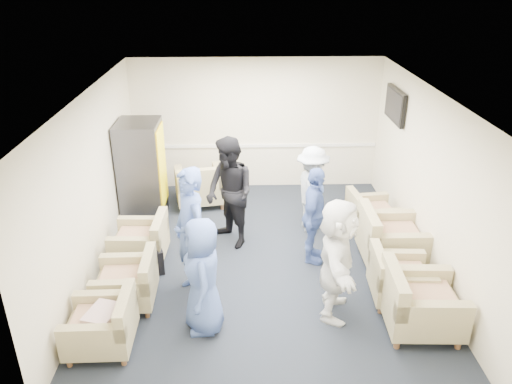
{
  "coord_description": "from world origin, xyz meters",
  "views": [
    {
      "loc": [
        -0.29,
        -6.8,
        4.33
      ],
      "look_at": [
        -0.08,
        0.2,
        1.12
      ],
      "focal_mm": 35.0,
      "sensor_mm": 36.0,
      "label": 1
    }
  ],
  "objects_px": {
    "person_front_right": "(337,259)",
    "armchair_right_midfar": "(388,240)",
    "armchair_left_mid": "(130,284)",
    "armchair_right_far": "(370,215)",
    "armchair_corner": "(201,187)",
    "armchair_left_near": "(105,326)",
    "person_back_right": "(312,190)",
    "person_mid_right": "(314,216)",
    "armchair_right_near": "(417,304)",
    "person_front_left": "(203,276)",
    "person_mid_left": "(190,233)",
    "armchair_right_midnear": "(397,280)",
    "armchair_left_far": "(143,243)",
    "vending_machine": "(142,172)",
    "person_back_left": "(230,193)"
  },
  "relations": [
    {
      "from": "person_front_right",
      "to": "armchair_right_midfar",
      "type": "bearing_deg",
      "value": -27.84
    },
    {
      "from": "armchair_left_mid",
      "to": "armchair_right_far",
      "type": "distance_m",
      "value": 4.27
    },
    {
      "from": "armchair_corner",
      "to": "armchair_left_near",
      "type": "bearing_deg",
      "value": 66.63
    },
    {
      "from": "armchair_right_far",
      "to": "person_back_right",
      "type": "relative_size",
      "value": 0.56
    },
    {
      "from": "armchair_right_midfar",
      "to": "armchair_right_far",
      "type": "distance_m",
      "value": 0.99
    },
    {
      "from": "armchair_left_near",
      "to": "person_mid_right",
      "type": "relative_size",
      "value": 0.5
    },
    {
      "from": "armchair_right_near",
      "to": "person_mid_right",
      "type": "xyz_separation_m",
      "value": [
        -1.11,
        1.68,
        0.42
      ]
    },
    {
      "from": "person_mid_right",
      "to": "person_front_right",
      "type": "distance_m",
      "value": 1.34
    },
    {
      "from": "armchair_right_midfar",
      "to": "person_front_left",
      "type": "xyz_separation_m",
      "value": [
        -2.79,
        -1.51,
        0.41
      ]
    },
    {
      "from": "armchair_right_near",
      "to": "armchair_corner",
      "type": "distance_m",
      "value": 4.84
    },
    {
      "from": "armchair_left_near",
      "to": "person_mid_left",
      "type": "xyz_separation_m",
      "value": [
        0.97,
        1.14,
        0.64
      ]
    },
    {
      "from": "armchair_left_mid",
      "to": "armchair_corner",
      "type": "bearing_deg",
      "value": 165.25
    },
    {
      "from": "armchair_right_midnear",
      "to": "person_mid_left",
      "type": "bearing_deg",
      "value": 87.6
    },
    {
      "from": "person_front_right",
      "to": "person_back_right",
      "type": "bearing_deg",
      "value": 12.68
    },
    {
      "from": "armchair_corner",
      "to": "armchair_left_far",
      "type": "bearing_deg",
      "value": 58.4
    },
    {
      "from": "armchair_right_near",
      "to": "person_front_left",
      "type": "bearing_deg",
      "value": 90.41
    },
    {
      "from": "armchair_right_midfar",
      "to": "person_back_right",
      "type": "relative_size",
      "value": 0.61
    },
    {
      "from": "armchair_right_midnear",
      "to": "person_mid_left",
      "type": "relative_size",
      "value": 0.44
    },
    {
      "from": "person_front_left",
      "to": "person_mid_left",
      "type": "bearing_deg",
      "value": -172.27
    },
    {
      "from": "person_back_right",
      "to": "person_mid_right",
      "type": "xyz_separation_m",
      "value": [
        -0.1,
        -1.01,
        0.01
      ]
    },
    {
      "from": "person_front_left",
      "to": "person_mid_left",
      "type": "distance_m",
      "value": 0.85
    },
    {
      "from": "person_mid_right",
      "to": "armchair_left_far",
      "type": "bearing_deg",
      "value": 106.31
    },
    {
      "from": "armchair_right_near",
      "to": "armchair_right_midnear",
      "type": "distance_m",
      "value": 0.63
    },
    {
      "from": "armchair_right_midnear",
      "to": "person_back_right",
      "type": "height_order",
      "value": "person_back_right"
    },
    {
      "from": "armchair_left_near",
      "to": "person_front_left",
      "type": "distance_m",
      "value": 1.32
    },
    {
      "from": "person_back_right",
      "to": "armchair_right_near",
      "type": "bearing_deg",
      "value": -168.6
    },
    {
      "from": "armchair_left_mid",
      "to": "person_back_right",
      "type": "relative_size",
      "value": 0.52
    },
    {
      "from": "person_front_left",
      "to": "armchair_left_far",
      "type": "bearing_deg",
      "value": -154.25
    },
    {
      "from": "person_front_left",
      "to": "person_back_right",
      "type": "height_order",
      "value": "person_front_left"
    },
    {
      "from": "armchair_left_near",
      "to": "armchair_right_near",
      "type": "bearing_deg",
      "value": 92.69
    },
    {
      "from": "armchair_right_midnear",
      "to": "person_back_right",
      "type": "bearing_deg",
      "value": 27.48
    },
    {
      "from": "armchair_right_midfar",
      "to": "person_front_left",
      "type": "relative_size",
      "value": 0.61
    },
    {
      "from": "armchair_right_far",
      "to": "person_back_right",
      "type": "distance_m",
      "value": 1.13
    },
    {
      "from": "armchair_left_mid",
      "to": "armchair_right_midfar",
      "type": "height_order",
      "value": "armchair_right_midfar"
    },
    {
      "from": "armchair_right_midfar",
      "to": "person_mid_right",
      "type": "bearing_deg",
      "value": 86.43
    },
    {
      "from": "armchair_right_midnear",
      "to": "vending_machine",
      "type": "relative_size",
      "value": 0.45
    },
    {
      "from": "armchair_right_midfar",
      "to": "person_back_right",
      "type": "distance_m",
      "value": 1.58
    },
    {
      "from": "person_back_right",
      "to": "person_front_right",
      "type": "height_order",
      "value": "person_front_right"
    },
    {
      "from": "armchair_left_far",
      "to": "armchair_corner",
      "type": "bearing_deg",
      "value": 161.47
    },
    {
      "from": "armchair_corner",
      "to": "person_mid_left",
      "type": "bearing_deg",
      "value": 80.87
    },
    {
      "from": "armchair_left_near",
      "to": "armchair_left_far",
      "type": "xyz_separation_m",
      "value": [
        0.12,
        1.98,
        0.01
      ]
    },
    {
      "from": "armchair_left_mid",
      "to": "armchair_right_midfar",
      "type": "bearing_deg",
      "value": 102.89
    },
    {
      "from": "person_back_left",
      "to": "armchair_corner",
      "type": "bearing_deg",
      "value": 166.09
    },
    {
      "from": "armchair_right_midfar",
      "to": "person_front_right",
      "type": "height_order",
      "value": "person_front_right"
    },
    {
      "from": "armchair_right_midfar",
      "to": "person_mid_left",
      "type": "relative_size",
      "value": 0.5
    },
    {
      "from": "person_back_left",
      "to": "armchair_right_midnear",
      "type": "bearing_deg",
      "value": 19.56
    },
    {
      "from": "armchair_right_midnear",
      "to": "person_front_left",
      "type": "xyz_separation_m",
      "value": [
        -2.65,
        -0.53,
        0.47
      ]
    },
    {
      "from": "armchair_left_near",
      "to": "armchair_left_far",
      "type": "bearing_deg",
      "value": 175.86
    },
    {
      "from": "armchair_right_far",
      "to": "person_back_left",
      "type": "distance_m",
      "value": 2.53
    },
    {
      "from": "armchair_right_midnear",
      "to": "person_front_right",
      "type": "xyz_separation_m",
      "value": [
        -0.92,
        -0.27,
        0.53
      ]
    }
  ]
}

